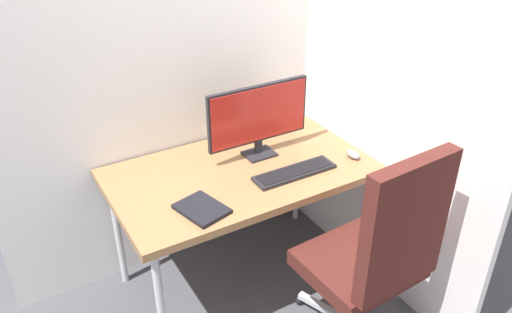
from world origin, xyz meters
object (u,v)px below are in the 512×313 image
at_px(keyboard, 295,172).
at_px(notebook, 202,209).
at_px(pen_holder, 288,119).
at_px(office_chair, 378,252).
at_px(mouse, 353,154).
at_px(monitor, 259,116).

bearing_deg(keyboard, notebook, -174.88).
height_order(keyboard, pen_holder, pen_holder).
height_order(office_chair, mouse, office_chair).
distance_m(monitor, mouse, 0.55).
distance_m(mouse, notebook, 0.91).
bearing_deg(monitor, keyboard, -79.09).
xyz_separation_m(mouse, notebook, (-0.91, -0.03, -0.01)).
distance_m(monitor, keyboard, 0.35).
bearing_deg(mouse, keyboard, -179.94).
distance_m(pen_holder, notebook, 0.96).
bearing_deg(monitor, mouse, -34.76).
bearing_deg(monitor, pen_holder, 31.49).
bearing_deg(notebook, monitor, 18.64).
bearing_deg(office_chair, notebook, 139.68).
bearing_deg(keyboard, office_chair, -83.17).
bearing_deg(office_chair, mouse, 61.40).
relative_size(keyboard, mouse, 4.74).
bearing_deg(notebook, mouse, -12.63).
xyz_separation_m(monitor, pen_holder, (0.32, 0.20, -0.18)).
xyz_separation_m(monitor, notebook, (-0.49, -0.32, -0.22)).
bearing_deg(keyboard, pen_holder, 60.07).
bearing_deg(keyboard, monitor, 100.91).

